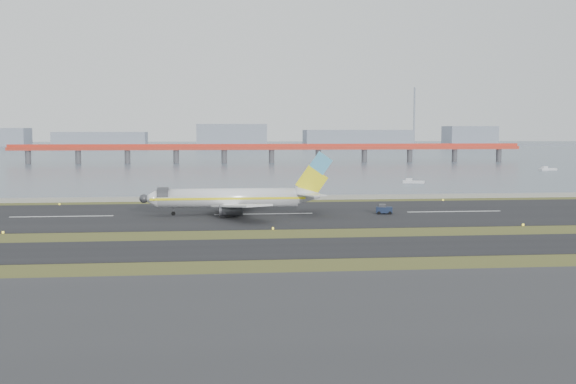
# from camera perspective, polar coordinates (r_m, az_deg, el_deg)

# --- Properties ---
(ground) EXTENTS (1000.00, 1000.00, 0.00)m
(ground) POSITION_cam_1_polar(r_m,az_deg,el_deg) (117.18, -0.88, -3.52)
(ground) COLOR #364318
(ground) RESTS_ON ground
(apron_strip) EXTENTS (1000.00, 50.00, 0.10)m
(apron_strip) POSITION_cam_1_polar(r_m,az_deg,el_deg) (63.72, 3.68, -10.80)
(apron_strip) COLOR #2F2F32
(apron_strip) RESTS_ON ground
(taxiway_strip) EXTENTS (1000.00, 18.00, 0.10)m
(taxiway_strip) POSITION_cam_1_polar(r_m,az_deg,el_deg) (105.38, -0.29, -4.45)
(taxiway_strip) COLOR black
(taxiway_strip) RESTS_ON ground
(runway_strip) EXTENTS (1000.00, 45.00, 0.10)m
(runway_strip) POSITION_cam_1_polar(r_m,az_deg,el_deg) (146.81, -1.94, -1.76)
(runway_strip) COLOR black
(runway_strip) RESTS_ON ground
(seawall) EXTENTS (1000.00, 2.50, 1.00)m
(seawall) POSITION_cam_1_polar(r_m,az_deg,el_deg) (176.53, -2.65, -0.47)
(seawall) COLOR gray
(seawall) RESTS_ON ground
(bay_water) EXTENTS (1400.00, 800.00, 1.30)m
(bay_water) POSITION_cam_1_polar(r_m,az_deg,el_deg) (575.76, -5.04, 3.28)
(bay_water) COLOR #475365
(bay_water) RESTS_ON ground
(red_pier) EXTENTS (260.00, 5.00, 10.20)m
(red_pier) POSITION_cam_1_polar(r_m,az_deg,el_deg) (366.81, -1.31, 3.45)
(red_pier) COLOR red
(red_pier) RESTS_ON ground
(far_shoreline) EXTENTS (1400.00, 80.00, 60.50)m
(far_shoreline) POSITION_cam_1_polar(r_m,az_deg,el_deg) (735.89, -4.21, 4.14)
(far_shoreline) COLOR gray
(far_shoreline) RESTS_ON ground
(airliner) EXTENTS (38.52, 32.89, 12.80)m
(airliner) POSITION_cam_1_polar(r_m,az_deg,el_deg) (145.99, -4.16, -0.47)
(airliner) COLOR white
(airliner) RESTS_ON ground
(pushback_tug) EXTENTS (3.46, 2.34, 2.07)m
(pushback_tug) POSITION_cam_1_polar(r_m,az_deg,el_deg) (148.14, 7.58, -1.37)
(pushback_tug) COLOR #141F38
(pushback_tug) RESTS_ON ground
(workboat_near) EXTENTS (7.04, 4.25, 1.63)m
(workboat_near) POSITION_cam_1_polar(r_m,az_deg,el_deg) (233.41, 9.84, 0.81)
(workboat_near) COLOR silver
(workboat_near) RESTS_ON ground
(workboat_far) EXTENTS (7.83, 3.76, 1.83)m
(workboat_far) POSITION_cam_1_polar(r_m,az_deg,el_deg) (319.57, 19.80, 1.72)
(workboat_far) COLOR silver
(workboat_far) RESTS_ON ground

